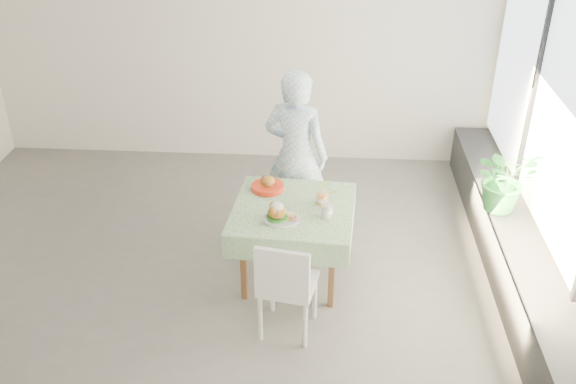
# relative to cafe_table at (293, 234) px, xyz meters

# --- Properties ---
(floor) EXTENTS (6.00, 6.00, 0.00)m
(floor) POSITION_rel_cafe_table_xyz_m (-0.80, 0.00, -0.46)
(floor) COLOR #575552
(floor) RESTS_ON ground
(wall_back) EXTENTS (6.00, 0.02, 2.80)m
(wall_back) POSITION_rel_cafe_table_xyz_m (-0.80, 2.50, 0.94)
(wall_back) COLOR white
(wall_back) RESTS_ON ground
(wall_front) EXTENTS (6.00, 0.02, 2.80)m
(wall_front) POSITION_rel_cafe_table_xyz_m (-0.80, -2.50, 0.94)
(wall_front) COLOR white
(wall_front) RESTS_ON ground
(wall_right) EXTENTS (0.02, 5.00, 2.80)m
(wall_right) POSITION_rel_cafe_table_xyz_m (2.20, 0.00, 0.94)
(wall_right) COLOR white
(wall_right) RESTS_ON ground
(window_pane) EXTENTS (0.01, 4.80, 2.18)m
(window_pane) POSITION_rel_cafe_table_xyz_m (2.17, 0.00, 1.19)
(window_pane) COLOR #D1E0F9
(window_pane) RESTS_ON ground
(window_ledge) EXTENTS (0.40, 4.80, 0.50)m
(window_ledge) POSITION_rel_cafe_table_xyz_m (2.00, 0.00, -0.21)
(window_ledge) COLOR black
(window_ledge) RESTS_ON ground
(cafe_table) EXTENTS (1.11, 1.11, 0.74)m
(cafe_table) POSITION_rel_cafe_table_xyz_m (0.00, 0.00, 0.00)
(cafe_table) COLOR brown
(cafe_table) RESTS_ON ground
(chair_far) EXTENTS (0.42, 0.42, 0.88)m
(chair_far) POSITION_rel_cafe_table_xyz_m (0.01, 0.67, -0.19)
(chair_far) COLOR white
(chair_far) RESTS_ON ground
(chair_near) EXTENTS (0.50, 0.50, 0.91)m
(chair_near) POSITION_rel_cafe_table_xyz_m (0.00, -0.73, -0.18)
(chair_near) COLOR white
(chair_near) RESTS_ON ground
(diner) EXTENTS (0.72, 0.57, 1.74)m
(diner) POSITION_rel_cafe_table_xyz_m (-0.02, 0.75, 0.41)
(diner) COLOR #90C3E6
(diner) RESTS_ON ground
(main_dish) EXTENTS (0.33, 0.33, 0.17)m
(main_dish) POSITION_rel_cafe_table_xyz_m (-0.11, -0.21, 0.34)
(main_dish) COLOR white
(main_dish) RESTS_ON cafe_table
(juice_cup_orange) EXTENTS (0.10, 0.10, 0.28)m
(juice_cup_orange) POSITION_rel_cafe_table_xyz_m (0.25, 0.07, 0.35)
(juice_cup_orange) COLOR white
(juice_cup_orange) RESTS_ON cafe_table
(juice_cup_lemonade) EXTENTS (0.10, 0.10, 0.29)m
(juice_cup_lemonade) POSITION_rel_cafe_table_xyz_m (0.29, -0.14, 0.35)
(juice_cup_lemonade) COLOR white
(juice_cup_lemonade) RESTS_ON cafe_table
(second_dish) EXTENTS (0.30, 0.30, 0.14)m
(second_dish) POSITION_rel_cafe_table_xyz_m (-0.25, 0.30, 0.32)
(second_dish) COLOR red
(second_dish) RESTS_ON cafe_table
(potted_plant) EXTENTS (0.69, 0.64, 0.64)m
(potted_plant) POSITION_rel_cafe_table_xyz_m (1.92, 0.52, 0.36)
(potted_plant) COLOR #287834
(potted_plant) RESTS_ON window_ledge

